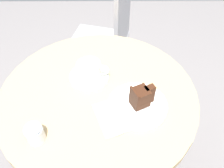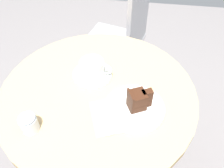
{
  "view_description": "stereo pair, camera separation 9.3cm",
  "coord_description": "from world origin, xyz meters",
  "px_view_note": "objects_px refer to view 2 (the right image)",
  "views": [
    {
      "loc": [
        0.05,
        -0.63,
        1.47
      ],
      "look_at": [
        0.06,
        0.01,
        0.79
      ],
      "focal_mm": 38.0,
      "sensor_mm": 36.0,
      "label": 1
    },
    {
      "loc": [
        0.15,
        -0.62,
        1.47
      ],
      "look_at": [
        0.06,
        0.01,
        0.79
      ],
      "focal_mm": 38.0,
      "sensor_mm": 36.0,
      "label": 2
    }
  ],
  "objects_px": {
    "coffee_cup": "(93,68)",
    "cake_slice": "(138,100)",
    "cafe_chair": "(124,35)",
    "sugar_pot": "(29,123)",
    "cake_plate": "(134,108)",
    "teaspoon": "(81,72)",
    "saucer": "(92,74)",
    "napkin": "(116,115)",
    "fork": "(130,115)"
  },
  "relations": [
    {
      "from": "cake_plate",
      "to": "cafe_chair",
      "type": "relative_size",
      "value": 0.24
    },
    {
      "from": "fork",
      "to": "cake_plate",
      "type": "bearing_deg",
      "value": -137.09
    },
    {
      "from": "cake_plate",
      "to": "sugar_pot",
      "type": "height_order",
      "value": "sugar_pot"
    },
    {
      "from": "fork",
      "to": "napkin",
      "type": "xyz_separation_m",
      "value": [
        -0.05,
        0.0,
        -0.01
      ]
    },
    {
      "from": "teaspoon",
      "to": "cake_slice",
      "type": "height_order",
      "value": "cake_slice"
    },
    {
      "from": "cafe_chair",
      "to": "sugar_pot",
      "type": "distance_m",
      "value": 0.95
    },
    {
      "from": "saucer",
      "to": "fork",
      "type": "relative_size",
      "value": 1.31
    },
    {
      "from": "saucer",
      "to": "cake_plate",
      "type": "distance_m",
      "value": 0.25
    },
    {
      "from": "saucer",
      "to": "napkin",
      "type": "xyz_separation_m",
      "value": [
        0.13,
        -0.2,
        -0.0
      ]
    },
    {
      "from": "napkin",
      "to": "sugar_pot",
      "type": "height_order",
      "value": "sugar_pot"
    },
    {
      "from": "cake_plate",
      "to": "napkin",
      "type": "relative_size",
      "value": 1.02
    },
    {
      "from": "cafe_chair",
      "to": "sugar_pot",
      "type": "height_order",
      "value": "cafe_chair"
    },
    {
      "from": "teaspoon",
      "to": "cake_plate",
      "type": "distance_m",
      "value": 0.29
    },
    {
      "from": "napkin",
      "to": "sugar_pot",
      "type": "bearing_deg",
      "value": -160.82
    },
    {
      "from": "coffee_cup",
      "to": "cafe_chair",
      "type": "bearing_deg",
      "value": 82.4
    },
    {
      "from": "teaspoon",
      "to": "cake_plate",
      "type": "relative_size",
      "value": 0.43
    },
    {
      "from": "cake_slice",
      "to": "napkin",
      "type": "relative_size",
      "value": 0.43
    },
    {
      "from": "cake_plate",
      "to": "cake_slice",
      "type": "distance_m",
      "value": 0.05
    },
    {
      "from": "cake_slice",
      "to": "cafe_chair",
      "type": "relative_size",
      "value": 0.1
    },
    {
      "from": "cake_plate",
      "to": "cafe_chair",
      "type": "xyz_separation_m",
      "value": [
        -0.11,
        0.75,
        -0.2
      ]
    },
    {
      "from": "coffee_cup",
      "to": "sugar_pot",
      "type": "distance_m",
      "value": 0.34
    },
    {
      "from": "cake_plate",
      "to": "sugar_pot",
      "type": "distance_m",
      "value": 0.38
    },
    {
      "from": "saucer",
      "to": "fork",
      "type": "bearing_deg",
      "value": -48.42
    },
    {
      "from": "saucer",
      "to": "napkin",
      "type": "relative_size",
      "value": 0.76
    },
    {
      "from": "coffee_cup",
      "to": "teaspoon",
      "type": "bearing_deg",
      "value": 174.0
    },
    {
      "from": "cafe_chair",
      "to": "sugar_pot",
      "type": "relative_size",
      "value": 12.46
    },
    {
      "from": "cake_plate",
      "to": "fork",
      "type": "bearing_deg",
      "value": -109.15
    },
    {
      "from": "fork",
      "to": "napkin",
      "type": "height_order",
      "value": "fork"
    },
    {
      "from": "teaspoon",
      "to": "napkin",
      "type": "height_order",
      "value": "teaspoon"
    },
    {
      "from": "cake_slice",
      "to": "sugar_pot",
      "type": "relative_size",
      "value": 1.28
    },
    {
      "from": "cake_slice",
      "to": "cafe_chair",
      "type": "distance_m",
      "value": 0.8
    },
    {
      "from": "cake_plate",
      "to": "cake_slice",
      "type": "height_order",
      "value": "cake_slice"
    },
    {
      "from": "fork",
      "to": "teaspoon",
      "type": "bearing_deg",
      "value": -69.66
    },
    {
      "from": "cake_plate",
      "to": "fork",
      "type": "xyz_separation_m",
      "value": [
        -0.02,
        -0.04,
        0.01
      ]
    },
    {
      "from": "coffee_cup",
      "to": "cake_plate",
      "type": "bearing_deg",
      "value": -39.03
    },
    {
      "from": "saucer",
      "to": "coffee_cup",
      "type": "xyz_separation_m",
      "value": [
        0.0,
        -0.0,
        0.04
      ]
    },
    {
      "from": "cafe_chair",
      "to": "cake_slice",
      "type": "bearing_deg",
      "value": 23.91
    },
    {
      "from": "teaspoon",
      "to": "sugar_pot",
      "type": "bearing_deg",
      "value": 130.3
    },
    {
      "from": "cake_plate",
      "to": "cafe_chair",
      "type": "distance_m",
      "value": 0.78
    },
    {
      "from": "coffee_cup",
      "to": "cake_slice",
      "type": "relative_size",
      "value": 1.39
    },
    {
      "from": "saucer",
      "to": "coffee_cup",
      "type": "height_order",
      "value": "coffee_cup"
    },
    {
      "from": "teaspoon",
      "to": "cake_plate",
      "type": "height_order",
      "value": "teaspoon"
    },
    {
      "from": "sugar_pot",
      "to": "fork",
      "type": "bearing_deg",
      "value": 15.81
    },
    {
      "from": "coffee_cup",
      "to": "cake_plate",
      "type": "relative_size",
      "value": 0.59
    },
    {
      "from": "cake_plate",
      "to": "cafe_chair",
      "type": "height_order",
      "value": "cafe_chair"
    },
    {
      "from": "cake_slice",
      "to": "sugar_pot",
      "type": "xyz_separation_m",
      "value": [
        -0.37,
        -0.14,
        -0.01
      ]
    },
    {
      "from": "coffee_cup",
      "to": "cake_slice",
      "type": "distance_m",
      "value": 0.25
    },
    {
      "from": "napkin",
      "to": "sugar_pot",
      "type": "relative_size",
      "value": 2.95
    },
    {
      "from": "saucer",
      "to": "cafe_chair",
      "type": "xyz_separation_m",
      "value": [
        0.08,
        0.59,
        -0.2
      ]
    },
    {
      "from": "cake_plate",
      "to": "cake_slice",
      "type": "relative_size",
      "value": 2.35
    }
  ]
}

